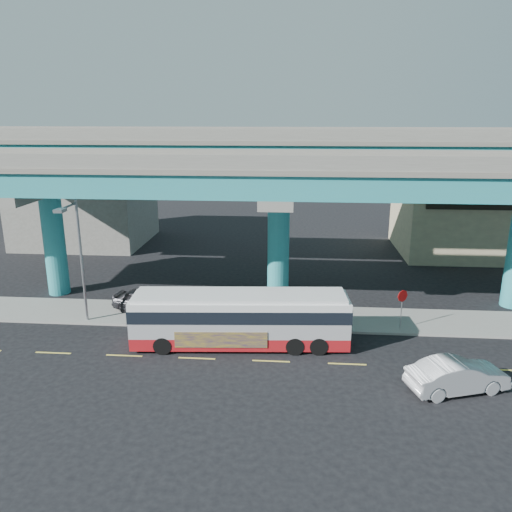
# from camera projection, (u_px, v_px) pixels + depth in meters

# --- Properties ---
(ground) EXTENTS (120.00, 120.00, 0.00)m
(ground) POSITION_uv_depth(u_px,v_px,m) (271.00, 359.00, 26.77)
(ground) COLOR black
(ground) RESTS_ON ground
(sidewalk) EXTENTS (70.00, 4.00, 0.15)m
(sidewalk) POSITION_uv_depth(u_px,v_px,m) (276.00, 317.00, 32.02)
(sidewalk) COLOR gray
(sidewalk) RESTS_ON ground
(lane_markings) EXTENTS (58.00, 0.12, 0.01)m
(lane_markings) POSITION_uv_depth(u_px,v_px,m) (271.00, 361.00, 26.48)
(lane_markings) COLOR #D8C64C
(lane_markings) RESTS_ON ground
(viaduct) EXTENTS (52.00, 12.40, 11.70)m
(viaduct) POSITION_uv_depth(u_px,v_px,m) (279.00, 169.00, 32.99)
(viaduct) COLOR teal
(viaduct) RESTS_ON ground
(building_beige) EXTENTS (14.00, 10.23, 7.00)m
(building_beige) POSITION_uv_depth(u_px,v_px,m) (477.00, 216.00, 46.46)
(building_beige) COLOR #C2B58A
(building_beige) RESTS_ON ground
(building_concrete) EXTENTS (12.00, 10.00, 9.00)m
(building_concrete) POSITION_uv_depth(u_px,v_px,m) (85.00, 198.00, 50.07)
(building_concrete) COLOR gray
(building_concrete) RESTS_ON ground
(transit_bus) EXTENTS (12.25, 3.46, 3.10)m
(transit_bus) POSITION_uv_depth(u_px,v_px,m) (240.00, 317.00, 27.89)
(transit_bus) COLOR #A21319
(transit_bus) RESTS_ON ground
(sedan) EXTENTS (4.40, 5.74, 1.58)m
(sedan) POSITION_uv_depth(u_px,v_px,m) (457.00, 376.00, 23.47)
(sedan) COLOR silver
(sedan) RESTS_ON ground
(parked_car) EXTENTS (3.78, 5.07, 1.44)m
(parked_car) POSITION_uv_depth(u_px,v_px,m) (144.00, 301.00, 32.67)
(parked_car) COLOR #29282D
(parked_car) RESTS_ON sidewalk
(street_lamp) EXTENTS (0.50, 2.49, 7.63)m
(street_lamp) POSITION_uv_depth(u_px,v_px,m) (76.00, 246.00, 29.57)
(street_lamp) COLOR gray
(street_lamp) RESTS_ON sidewalk
(stop_sign) EXTENTS (0.65, 0.41, 2.47)m
(stop_sign) POSITION_uv_depth(u_px,v_px,m) (402.00, 301.00, 29.67)
(stop_sign) COLOR gray
(stop_sign) RESTS_ON sidewalk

